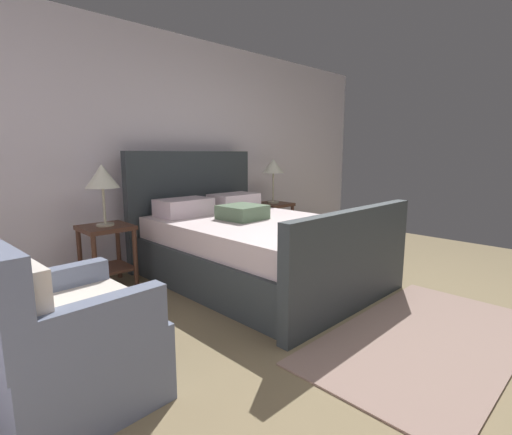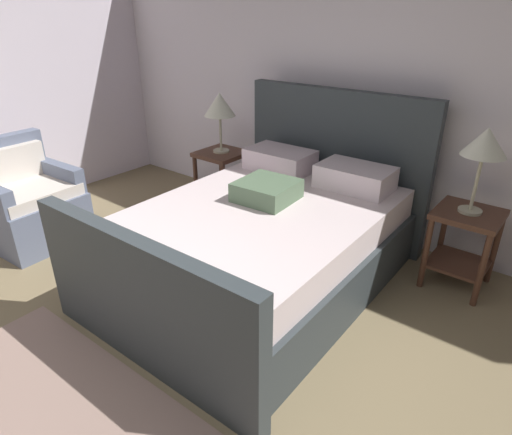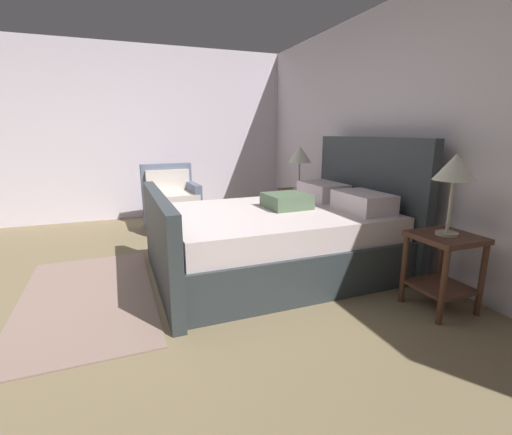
# 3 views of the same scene
# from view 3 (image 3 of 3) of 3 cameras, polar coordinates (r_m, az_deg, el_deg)

# --- Properties ---
(ground_plane) EXTENTS (6.21, 6.17, 0.02)m
(ground_plane) POSITION_cam_3_polar(r_m,az_deg,el_deg) (3.20, -27.35, -13.40)
(ground_plane) COLOR #806F4F
(wall_back) EXTENTS (6.33, 0.12, 2.63)m
(wall_back) POSITION_cam_3_polar(r_m,az_deg,el_deg) (3.93, 23.22, 11.82)
(wall_back) COLOR white
(wall_back) RESTS_ON ground
(wall_side_left) EXTENTS (0.12, 6.29, 2.63)m
(wall_side_left) POSITION_cam_3_polar(r_m,az_deg,el_deg) (6.04, -25.50, 11.83)
(wall_side_left) COLOR white
(wall_side_left) RESTS_ON ground
(bed) EXTENTS (1.73, 2.29, 1.30)m
(bed) POSITION_cam_3_polar(r_m,az_deg,el_deg) (3.54, 3.78, -2.89)
(bed) COLOR #32393D
(bed) RESTS_ON ground
(nightstand_right) EXTENTS (0.44, 0.44, 0.60)m
(nightstand_right) POSITION_cam_3_polar(r_m,az_deg,el_deg) (3.11, 27.58, -5.93)
(nightstand_right) COLOR #503022
(nightstand_right) RESTS_ON ground
(table_lamp_right) EXTENTS (0.29, 0.29, 0.60)m
(table_lamp_right) POSITION_cam_3_polar(r_m,az_deg,el_deg) (2.97, 29.02, 6.64)
(table_lamp_right) COLOR #B7B293
(table_lamp_right) RESTS_ON nightstand_right
(nightstand_left) EXTENTS (0.44, 0.44, 0.60)m
(nightstand_left) POSITION_cam_3_polar(r_m,az_deg,el_deg) (4.89, 6.75, 2.17)
(nightstand_left) COLOR #503022
(nightstand_left) RESTS_ON ground
(table_lamp_left) EXTENTS (0.30, 0.30, 0.58)m
(table_lamp_left) POSITION_cam_3_polar(r_m,az_deg,el_deg) (4.80, 6.96, 9.81)
(table_lamp_left) COLOR #B7B293
(table_lamp_left) RESTS_ON nightstand_left
(armchair) EXTENTS (0.77, 0.76, 0.90)m
(armchair) POSITION_cam_3_polar(r_m,az_deg,el_deg) (5.25, -13.31, 2.08)
(armchair) COLOR slate
(armchair) RESTS_ON ground
(area_rug) EXTENTS (1.98, 1.07, 0.01)m
(area_rug) POSITION_cam_3_polar(r_m,az_deg,el_deg) (3.39, -25.19, -11.35)
(area_rug) COLOR gray
(area_rug) RESTS_ON ground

